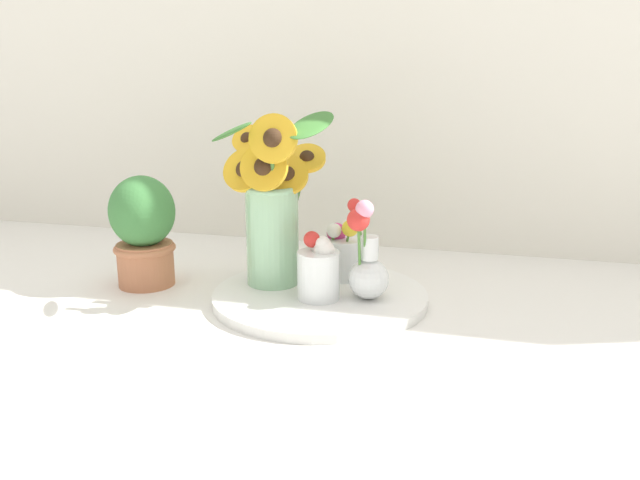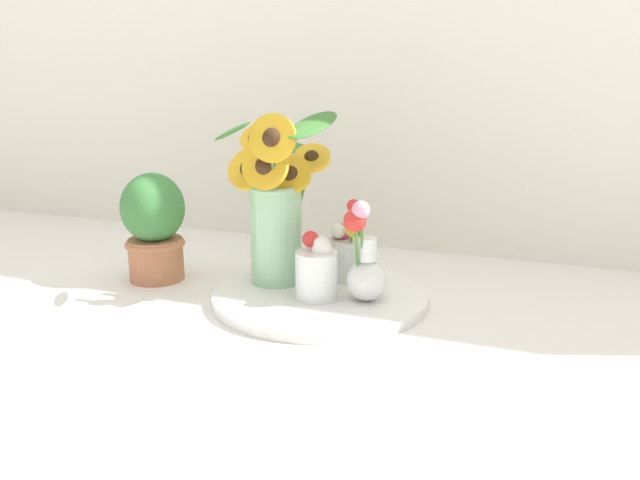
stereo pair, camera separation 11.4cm
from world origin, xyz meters
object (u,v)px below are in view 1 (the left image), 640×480
at_px(potted_plant, 143,229).
at_px(vase_small_center, 317,268).
at_px(vase_bulb_right, 367,264).
at_px(vase_small_back, 343,253).
at_px(mason_jar_sunflowers, 273,211).
at_px(serving_tray, 320,296).

bearing_deg(potted_plant, vase_small_center, -5.37).
height_order(vase_bulb_right, vase_small_back, vase_bulb_right).
bearing_deg(mason_jar_sunflowers, potted_plant, -175.10).
xyz_separation_m(vase_small_center, vase_small_back, (0.02, 0.13, -0.01)).
height_order(vase_small_center, vase_small_back, same).
xyz_separation_m(vase_small_center, potted_plant, (-0.37, 0.03, 0.04)).
bearing_deg(vase_small_center, vase_small_back, 82.17).
xyz_separation_m(vase_bulb_right, vase_small_back, (-0.07, 0.11, -0.02)).
distance_m(serving_tray, mason_jar_sunflowers, 0.18).
xyz_separation_m(vase_small_back, potted_plant, (-0.38, -0.09, 0.05)).
bearing_deg(vase_small_center, vase_bulb_right, 11.08).
height_order(serving_tray, vase_small_center, vase_small_center).
height_order(vase_bulb_right, potted_plant, potted_plant).
bearing_deg(mason_jar_sunflowers, vase_small_center, -29.00).
xyz_separation_m(serving_tray, vase_small_center, (0.00, -0.03, 0.06)).
height_order(mason_jar_sunflowers, vase_small_back, mason_jar_sunflowers).
xyz_separation_m(vase_bulb_right, potted_plant, (-0.45, 0.02, 0.03)).
bearing_deg(vase_small_center, mason_jar_sunflowers, 151.00).
distance_m(mason_jar_sunflowers, vase_small_back, 0.17).
distance_m(mason_jar_sunflowers, vase_small_center, 0.15).
distance_m(serving_tray, vase_small_back, 0.11).
bearing_deg(serving_tray, mason_jar_sunflowers, 166.02).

